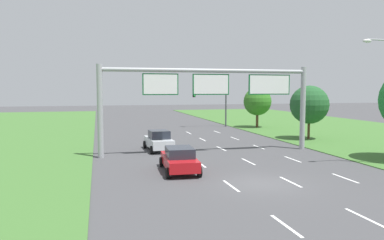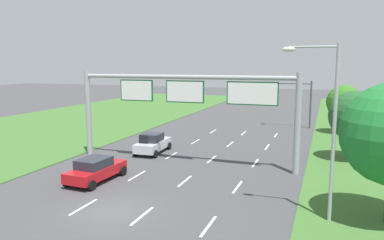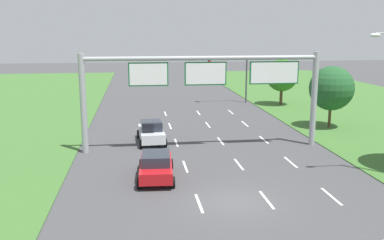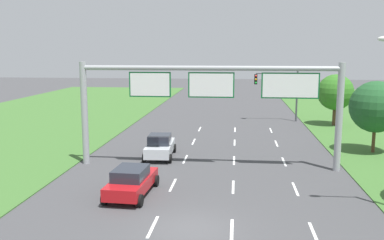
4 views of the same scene
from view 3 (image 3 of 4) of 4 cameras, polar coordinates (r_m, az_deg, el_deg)
name	(u,v)px [view 3 (image 3 of 4)]	position (r m, az deg, el deg)	size (l,w,h in m)	color
ground_plane	(233,201)	(22.15, 5.52, -10.76)	(200.00, 200.00, 0.00)	#424244
lane_dashes_inner_left	(191,183)	(24.61, -0.09, -8.35)	(0.14, 44.40, 0.01)	white
lane_dashes_inner_right	(251,180)	(25.28, 7.88, -7.91)	(0.14, 44.40, 0.01)	white
lane_dashes_slip	(309,177)	(26.39, 15.29, -7.37)	(0.14, 44.40, 0.01)	white
car_near_red	(156,165)	(25.16, -4.82, -6.04)	(2.31, 4.56, 1.56)	red
car_lead_silver	(151,132)	(33.17, -5.45, -1.59)	(2.22, 4.34, 1.71)	silver
sign_gantry	(207,81)	(30.62, 2.00, 5.17)	(17.24, 0.44, 7.00)	#9EA0A5
traffic_light_mast	(231,71)	(51.20, 5.19, 6.56)	(4.76, 0.49, 5.60)	#47494F
roadside_tree_mid	(331,88)	(39.47, 18.10, 4.04)	(3.89, 3.89, 5.51)	#513823
roadside_tree_far	(282,75)	(50.37, 11.90, 5.84)	(3.67, 3.67, 5.33)	#513823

